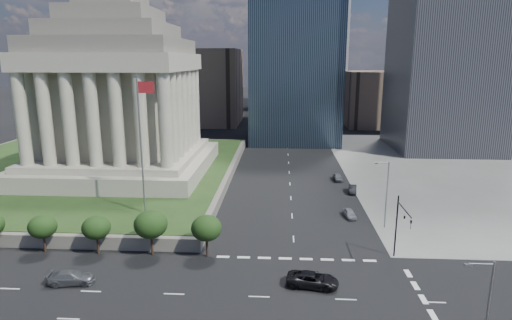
# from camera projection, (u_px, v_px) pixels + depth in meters

# --- Properties ---
(ground) EXTENTS (500.00, 500.00, 0.00)m
(ground) POSITION_uv_depth(u_px,v_px,m) (287.00, 137.00, 136.72)
(ground) COLOR black
(ground) RESTS_ON ground
(sidewalk_ne) EXTENTS (68.00, 90.00, 0.03)m
(sidewalk_ne) POSITION_uv_depth(u_px,v_px,m) (496.00, 171.00, 95.20)
(sidewalk_ne) COLOR slate
(sidewalk_ne) RESTS_ON ground
(plaza_terrace) EXTENTS (66.00, 70.00, 1.80)m
(plaza_terrace) POSITION_uv_depth(u_px,v_px,m) (77.00, 172.00, 90.50)
(plaza_terrace) COLOR #5E5950
(plaza_terrace) RESTS_ON ground
(plaza_lawn) EXTENTS (64.00, 68.00, 0.10)m
(plaza_lawn) POSITION_uv_depth(u_px,v_px,m) (77.00, 168.00, 90.29)
(plaza_lawn) COLOR #233817
(plaza_lawn) RESTS_ON plaza_terrace
(war_memorial) EXTENTS (34.00, 34.00, 39.00)m
(war_memorial) POSITION_uv_depth(u_px,v_px,m) (117.00, 74.00, 83.24)
(war_memorial) COLOR #9F9985
(war_memorial) RESTS_ON plaza_lawn
(flagpole) EXTENTS (2.52, 0.24, 20.00)m
(flagpole) POSITION_uv_depth(u_px,v_px,m) (142.00, 139.00, 61.11)
(flagpole) COLOR slate
(flagpole) RESTS_ON plaza_lawn
(tree_row) EXTENTS (53.00, 4.00, 6.00)m
(tree_row) POSITION_uv_depth(u_px,v_px,m) (16.00, 230.00, 54.49)
(tree_row) COLOR black
(tree_row) RESTS_ON ground
(midrise_glass) EXTENTS (26.00, 26.00, 60.00)m
(midrise_glass) POSITION_uv_depth(u_px,v_px,m) (296.00, 39.00, 124.88)
(midrise_glass) COLOR black
(midrise_glass) RESTS_ON ground
(building_filler_ne) EXTENTS (20.00, 30.00, 20.00)m
(building_filler_ne) POSITION_uv_depth(u_px,v_px,m) (371.00, 98.00, 161.75)
(building_filler_ne) COLOR brown
(building_filler_ne) RESTS_ON ground
(building_filler_nw) EXTENTS (24.00, 30.00, 28.00)m
(building_filler_nw) POSITION_uv_depth(u_px,v_px,m) (209.00, 87.00, 164.39)
(building_filler_nw) COLOR brown
(building_filler_nw) RESTS_ON ground
(traffic_signal_ne) EXTENTS (0.30, 5.74, 8.00)m
(traffic_signal_ne) POSITION_uv_depth(u_px,v_px,m) (401.00, 222.00, 50.93)
(traffic_signal_ne) COLOR black
(traffic_signal_ne) RESTS_ON ground
(street_lamp_south) EXTENTS (2.13, 0.22, 10.00)m
(street_lamp_south) POSITION_uv_depth(u_px,v_px,m) (485.00, 315.00, 31.64)
(street_lamp_south) COLOR slate
(street_lamp_south) RESTS_ON ground
(street_lamp_north) EXTENTS (2.13, 0.22, 10.00)m
(street_lamp_north) POSITION_uv_depth(u_px,v_px,m) (386.00, 191.00, 61.77)
(street_lamp_north) COLOR slate
(street_lamp_north) RESTS_ON ground
(pickup_truck) EXTENTS (3.42, 5.99, 1.57)m
(pickup_truck) POSITION_uv_depth(u_px,v_px,m) (313.00, 280.00, 46.51)
(pickup_truck) COLOR black
(pickup_truck) RESTS_ON ground
(suv_grey) EXTENTS (5.29, 2.76, 1.46)m
(suv_grey) POSITION_uv_depth(u_px,v_px,m) (72.00, 277.00, 47.09)
(suv_grey) COLOR #4F5256
(suv_grey) RESTS_ON ground
(parked_sedan_near) EXTENTS (3.94, 1.99, 1.29)m
(parked_sedan_near) POSITION_uv_depth(u_px,v_px,m) (350.00, 213.00, 66.98)
(parked_sedan_near) COLOR #96989E
(parked_sedan_near) RESTS_ON ground
(parked_sedan_mid) EXTENTS (2.07, 4.31, 1.36)m
(parked_sedan_mid) POSITION_uv_depth(u_px,v_px,m) (352.00, 189.00, 79.40)
(parked_sedan_mid) COLOR black
(parked_sedan_mid) RESTS_ON ground
(parked_sedan_far) EXTENTS (4.24, 1.86, 1.42)m
(parked_sedan_far) POSITION_uv_depth(u_px,v_px,m) (338.00, 177.00, 87.36)
(parked_sedan_far) COLOR slate
(parked_sedan_far) RESTS_ON ground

